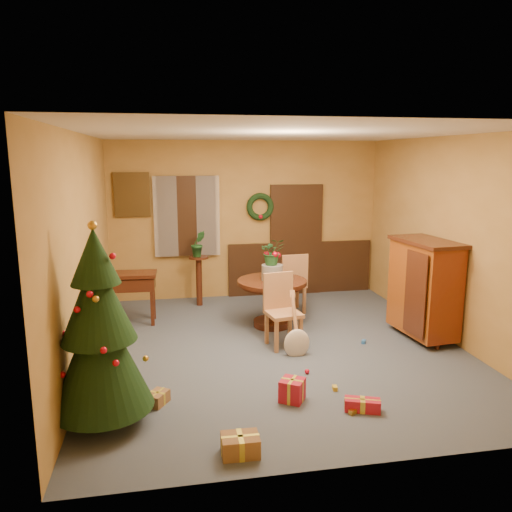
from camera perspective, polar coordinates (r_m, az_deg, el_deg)
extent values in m
plane|color=#3D4759|center=(7.05, 2.59, -10.44)|extent=(5.50, 5.50, 0.00)
plane|color=silver|center=(6.56, 2.82, 13.82)|extent=(5.50, 5.50, 0.00)
plane|color=olive|center=(9.32, -1.12, 4.15)|extent=(5.00, 0.00, 5.00)
plane|color=olive|center=(4.09, 11.47, -5.42)|extent=(5.00, 0.00, 5.00)
plane|color=olive|center=(6.56, -19.09, 0.48)|extent=(0.00, 5.50, 5.50)
plane|color=olive|center=(7.61, 21.38, 1.75)|extent=(0.00, 5.50, 5.50)
cube|color=black|center=(9.67, 5.09, -1.35)|extent=(2.80, 0.06, 1.00)
cube|color=black|center=(9.53, 4.59, 1.84)|extent=(1.00, 0.08, 2.10)
cube|color=white|center=(9.56, 4.54, 1.57)|extent=(0.80, 0.03, 1.90)
cube|color=black|center=(9.15, -7.91, 4.54)|extent=(1.05, 0.08, 1.45)
cube|color=white|center=(9.18, -7.92, 4.56)|extent=(0.88, 0.03, 1.25)
cube|color=white|center=(9.09, -10.30, 4.42)|extent=(0.42, 0.02, 1.45)
cube|color=white|center=(9.12, -5.50, 4.57)|extent=(0.42, 0.02, 1.45)
torus|color=black|center=(9.26, 0.49, 5.66)|extent=(0.51, 0.11, 0.51)
cube|color=#4C3819|center=(9.13, -13.99, 6.82)|extent=(0.62, 0.05, 0.78)
cube|color=gray|center=(9.16, -13.98, 6.83)|extent=(0.48, 0.02, 0.62)
cylinder|color=black|center=(7.71, 1.85, -2.97)|extent=(1.08, 1.08, 0.06)
cylinder|color=black|center=(7.72, 1.85, -3.39)|extent=(0.96, 0.96, 0.04)
cylinder|color=black|center=(7.80, 1.84, -5.44)|extent=(0.17, 0.17, 0.60)
cylinder|color=black|center=(7.90, 1.82, -7.64)|extent=(0.58, 0.58, 0.10)
cylinder|color=slate|center=(7.67, 1.86, -1.90)|extent=(0.33, 0.33, 0.24)
imported|color=#1E4C23|center=(7.60, 1.88, 0.50)|extent=(0.37, 0.32, 0.41)
cube|color=#A97543|center=(6.95, 3.17, -6.62)|extent=(0.51, 0.51, 0.05)
cube|color=#A97543|center=(7.05, 2.54, -3.95)|extent=(0.44, 0.12, 0.53)
cube|color=#A97543|center=(7.25, 3.89, -7.92)|extent=(0.05, 0.05, 0.45)
cube|color=#A97543|center=(7.12, 1.23, -8.26)|extent=(0.05, 0.05, 0.45)
cube|color=#A97543|center=(6.95, 5.11, -8.81)|extent=(0.05, 0.05, 0.45)
cube|color=#A97543|center=(6.81, 2.35, -9.20)|extent=(0.05, 0.05, 0.45)
cube|color=#A97543|center=(8.51, 4.01, -3.24)|extent=(0.48, 0.48, 0.05)
cube|color=#A97543|center=(8.26, 4.48, -1.66)|extent=(0.45, 0.08, 0.53)
cube|color=#A97543|center=(8.36, 3.20, -5.28)|extent=(0.05, 0.05, 0.46)
cube|color=#A97543|center=(8.47, 5.54, -5.09)|extent=(0.05, 0.05, 0.46)
cube|color=#A97543|center=(8.69, 2.47, -4.62)|extent=(0.05, 0.05, 0.46)
cube|color=#A97543|center=(8.80, 4.73, -4.45)|extent=(0.05, 0.05, 0.46)
cylinder|color=black|center=(8.91, -6.52, -2.94)|extent=(0.11, 0.11, 0.86)
cylinder|color=black|center=(8.82, -6.58, -0.16)|extent=(0.34, 0.34, 0.03)
imported|color=#19471E|center=(8.77, -6.62, 1.41)|extent=(0.29, 0.25, 0.46)
cylinder|color=#382111|center=(5.41, -16.92, -16.79)|extent=(0.13, 0.13, 0.22)
cone|color=black|center=(5.14, -17.35, -10.32)|extent=(0.99, 0.99, 1.16)
cone|color=black|center=(4.97, -17.71, -4.54)|extent=(0.72, 0.72, 0.85)
cone|color=black|center=(4.88, -17.99, 0.02)|extent=(0.47, 0.47, 0.54)
sphere|color=gold|center=(4.84, -18.20, 3.35)|extent=(0.09, 0.09, 0.09)
cube|color=black|center=(8.06, -14.62, -2.07)|extent=(0.95, 0.50, 0.05)
cube|color=black|center=(8.10, -14.57, -3.05)|extent=(0.89, 0.45, 0.20)
cube|color=black|center=(8.21, -17.22, -4.97)|extent=(0.07, 0.33, 0.76)
cube|color=black|center=(8.15, -11.71, -4.82)|extent=(0.07, 0.33, 0.76)
cube|color=#5F130A|center=(7.59, 18.66, -3.50)|extent=(0.64, 1.12, 1.33)
cube|color=black|center=(7.46, 18.98, 1.55)|extent=(0.71, 1.19, 0.05)
cylinder|color=black|center=(7.43, 20.00, -9.59)|extent=(0.07, 0.07, 0.10)
cylinder|color=black|center=(8.17, 16.82, -7.49)|extent=(0.07, 0.07, 0.10)
cube|color=brown|center=(4.75, -1.81, -20.80)|extent=(0.34, 0.25, 0.18)
cube|color=gold|center=(4.75, -1.81, -20.80)|extent=(0.34, 0.04, 0.18)
cube|color=gold|center=(4.75, -1.81, -20.80)|extent=(0.05, 0.25, 0.18)
cube|color=#A7162A|center=(5.62, 4.16, -15.03)|extent=(0.33, 0.33, 0.24)
cube|color=gold|center=(5.62, 4.16, -15.03)|extent=(0.23, 0.16, 0.25)
cube|color=gold|center=(5.62, 4.16, -15.03)|extent=(0.16, 0.23, 0.25)
cube|color=brown|center=(5.66, -11.17, -15.65)|extent=(0.28, 0.30, 0.13)
cube|color=gold|center=(5.66, -11.17, -15.65)|extent=(0.15, 0.23, 0.14)
cube|color=gold|center=(5.66, -11.17, -15.65)|extent=(0.17, 0.12, 0.14)
cube|color=#A7162A|center=(5.54, 12.06, -16.31)|extent=(0.39, 0.27, 0.13)
cube|color=gold|center=(5.54, 12.06, -16.31)|extent=(0.36, 0.15, 0.13)
cube|color=gold|center=(5.54, 12.06, -16.31)|extent=(0.10, 0.16, 0.13)
cube|color=#2A65B6|center=(7.35, 12.21, -9.55)|extent=(0.09, 0.09, 0.05)
sphere|color=green|center=(5.67, 10.39, -15.98)|extent=(0.06, 0.06, 0.06)
cube|color=gold|center=(5.93, 9.00, -14.68)|extent=(0.06, 0.09, 0.05)
sphere|color=red|center=(6.29, 5.86, -12.99)|extent=(0.06, 0.06, 0.06)
cube|color=gold|center=(5.48, 10.99, -17.08)|extent=(0.09, 0.08, 0.05)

